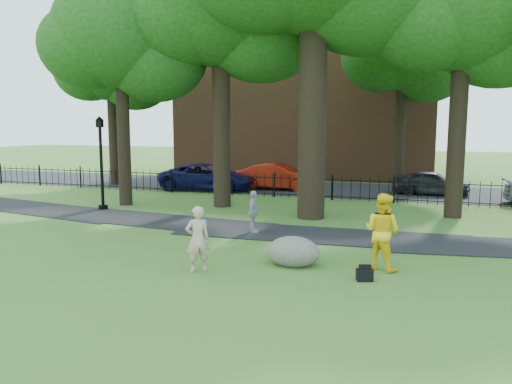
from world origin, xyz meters
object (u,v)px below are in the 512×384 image
(boulder, at_px, (293,250))
(lamppost, at_px, (101,164))
(woman, at_px, (198,239))
(man, at_px, (382,231))
(red_sedan, at_px, (278,177))

(boulder, bearing_deg, lamppost, 150.22)
(woman, xyz_separation_m, boulder, (2.20, 1.36, -0.44))
(man, relative_size, red_sedan, 0.44)
(lamppost, relative_size, red_sedan, 0.89)
(lamppost, xyz_separation_m, red_sedan, (5.54, 8.91, -1.26))
(woman, height_order, red_sedan, woman)
(woman, xyz_separation_m, red_sedan, (-2.43, 16.09, -0.10))
(woman, xyz_separation_m, man, (4.51, 1.72, 0.15))
(man, height_order, lamppost, lamppost)
(boulder, height_order, lamppost, lamppost)
(red_sedan, bearing_deg, boulder, -163.69)
(man, xyz_separation_m, red_sedan, (-6.93, 14.37, -0.25))
(man, height_order, boulder, man)
(lamppost, distance_m, red_sedan, 10.57)
(boulder, xyz_separation_m, red_sedan, (-4.63, 14.73, 0.34))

